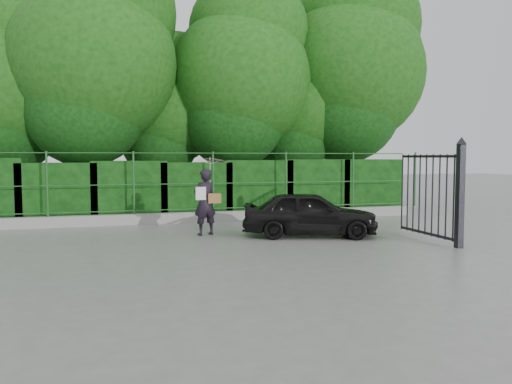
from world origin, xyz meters
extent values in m
plane|color=gray|center=(0.00, 0.00, 0.00)|extent=(80.00, 80.00, 0.00)
cube|color=#9E9E99|center=(0.00, 4.50, 0.15)|extent=(14.00, 0.25, 0.30)
cylinder|color=#225623|center=(-4.20, 4.50, 1.20)|extent=(0.06, 0.06, 1.80)
cylinder|color=#225623|center=(-1.90, 4.50, 1.20)|extent=(0.06, 0.06, 1.80)
cylinder|color=#225623|center=(0.40, 4.50, 1.20)|extent=(0.06, 0.06, 1.80)
cylinder|color=#225623|center=(2.70, 4.50, 1.20)|extent=(0.06, 0.06, 1.80)
cylinder|color=#225623|center=(5.00, 4.50, 1.20)|extent=(0.06, 0.06, 1.80)
cylinder|color=#225623|center=(7.30, 4.50, 1.20)|extent=(0.06, 0.06, 1.80)
cylinder|color=#225623|center=(0.00, 4.50, 0.40)|extent=(13.60, 0.03, 0.03)
cylinder|color=#225623|center=(0.00, 4.50, 1.15)|extent=(13.60, 0.03, 0.03)
cylinder|color=#225623|center=(0.00, 4.50, 2.05)|extent=(13.60, 0.03, 0.03)
cube|color=black|center=(-4.00, 5.50, 0.88)|extent=(2.20, 1.20, 1.77)
cube|color=black|center=(-2.00, 5.50, 0.91)|extent=(2.20, 1.20, 1.82)
cube|color=black|center=(0.00, 5.50, 0.88)|extent=(2.20, 1.20, 1.77)
cube|color=black|center=(2.00, 5.50, 0.92)|extent=(2.20, 1.20, 1.83)
cube|color=black|center=(4.00, 5.50, 0.93)|extent=(2.20, 1.20, 1.86)
cube|color=black|center=(6.00, 5.50, 0.93)|extent=(2.20, 1.20, 1.86)
cylinder|color=black|center=(-5.50, 8.00, 1.88)|extent=(0.36, 0.36, 3.75)
sphere|color=#14470F|center=(-5.50, 8.00, 4.12)|extent=(4.50, 4.50, 4.50)
cylinder|color=black|center=(-3.00, 7.20, 2.25)|extent=(0.36, 0.36, 4.50)
sphere|color=#14470F|center=(-3.00, 7.20, 4.95)|extent=(5.40, 5.40, 5.40)
cylinder|color=black|center=(-0.50, 8.50, 1.62)|extent=(0.36, 0.36, 3.25)
sphere|color=#14470F|center=(-0.50, 8.50, 3.58)|extent=(3.90, 3.90, 3.90)
cylinder|color=black|center=(2.00, 7.50, 2.12)|extent=(0.36, 0.36, 4.25)
sphere|color=#14470F|center=(2.00, 7.50, 4.68)|extent=(5.10, 5.10, 5.10)
cylinder|color=black|center=(4.50, 8.20, 1.75)|extent=(0.36, 0.36, 3.50)
sphere|color=#14470F|center=(4.50, 8.20, 3.85)|extent=(4.20, 4.20, 4.20)
cylinder|color=black|center=(6.50, 7.80, 2.38)|extent=(0.36, 0.36, 4.75)
sphere|color=#14470F|center=(6.50, 7.80, 5.23)|extent=(5.70, 5.70, 5.70)
cube|color=black|center=(4.60, -1.20, 1.10)|extent=(0.14, 0.14, 2.20)
cone|color=black|center=(4.60, -1.20, 2.28)|extent=(0.22, 0.22, 0.16)
cube|color=black|center=(4.60, -0.05, 0.15)|extent=(0.05, 2.00, 0.06)
cube|color=black|center=(4.60, -0.05, 1.95)|extent=(0.05, 2.00, 0.06)
cylinder|color=black|center=(4.60, -1.00, 1.05)|extent=(0.04, 0.04, 1.90)
cylinder|color=black|center=(4.60, -0.75, 1.05)|extent=(0.04, 0.04, 1.90)
cylinder|color=black|center=(4.60, -0.50, 1.05)|extent=(0.04, 0.04, 1.90)
cylinder|color=black|center=(4.60, -0.25, 1.05)|extent=(0.04, 0.04, 1.90)
cylinder|color=black|center=(4.60, 0.00, 1.05)|extent=(0.04, 0.04, 1.90)
cylinder|color=black|center=(4.60, 0.25, 1.05)|extent=(0.04, 0.04, 1.90)
cylinder|color=black|center=(4.60, 0.50, 1.05)|extent=(0.04, 0.04, 1.90)
cylinder|color=black|center=(4.60, 0.75, 1.05)|extent=(0.04, 0.04, 1.90)
cylinder|color=black|center=(4.60, 1.00, 1.05)|extent=(0.04, 0.04, 1.90)
imported|color=black|center=(-0.29, 2.03, 0.82)|extent=(0.69, 0.56, 1.65)
imported|color=silver|center=(-0.14, 2.08, 1.54)|extent=(0.90, 0.91, 0.82)
cube|color=olive|center=(-0.07, 1.95, 0.92)|extent=(0.32, 0.15, 0.24)
cube|color=white|center=(-0.41, 1.91, 1.05)|extent=(0.25, 0.02, 0.32)
imported|color=black|center=(2.15, 1.16, 0.56)|extent=(3.52, 2.26, 1.11)
camera|label=1|loc=(-2.45, -10.12, 1.93)|focal=35.00mm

